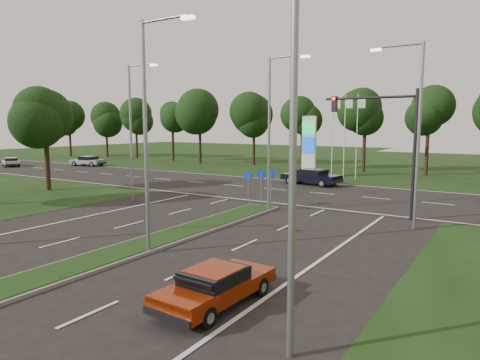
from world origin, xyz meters
The scene contains 17 objects.
verge_far centered at (0.00, 55.00, 0.00)m, with size 160.00×50.00×0.02m, color black.
cross_road centered at (0.00, 24.00, 0.00)m, with size 160.00×12.00×0.02m, color black.
median_kerb centered at (0.00, 4.00, 0.06)m, with size 2.00×26.00×0.12m, color slate.
streetlight_median_near centered at (1.00, 6.00, 5.08)m, with size 2.53×0.22×9.00m.
streetlight_median_far centered at (1.00, 16.00, 5.08)m, with size 2.53×0.22×9.00m.
streetlight_left_far centered at (-8.30, 14.00, 5.08)m, with size 2.53×0.22×9.00m.
streetlight_right_far centered at (8.80, 16.00, 5.08)m, with size 2.53×0.22×9.00m.
streetlight_right_near centered at (8.80, 2.00, 5.08)m, with size 2.53×0.22×9.00m.
traffic_signal centered at (7.19, 18.00, 4.65)m, with size 5.10×0.42×7.00m.
median_signs centered at (0.00, 16.40, 1.71)m, with size 1.16×1.76×2.38m.
gas_pylon centered at (-3.79, 33.05, 3.20)m, with size 5.80×1.26×8.00m.
tree_left_far centered at (-17.90, 13.93, 6.11)m, with size 5.20×5.20×8.86m.
treeline_far centered at (0.10, 39.93, 6.83)m, with size 6.00×6.00×9.90m.
red_sedan centered at (6.00, 3.38, 0.58)m, with size 1.78×4.00×1.08m.
navy_sedan centered at (-1.57, 28.00, 0.73)m, with size 5.18×2.64×1.36m.
far_car_a centered at (-32.31, 29.00, 0.67)m, with size 4.58×2.62×1.24m.
far_car_b centered at (-39.84, 23.38, 0.59)m, with size 4.17×3.01×1.10m.
Camera 1 is at (12.84, -6.07, 5.07)m, focal length 32.00 mm.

